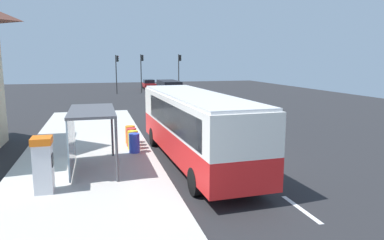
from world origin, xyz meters
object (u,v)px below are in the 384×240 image
at_px(recycling_bin_yellow, 133,140).
at_px(recycling_bin_orange, 130,134).
at_px(traffic_light_near_side, 179,68).
at_px(sedan_near, 149,84).
at_px(recycling_bin_red, 132,137).
at_px(traffic_light_far_side, 117,68).
at_px(bus, 194,124).
at_px(white_van, 169,89).
at_px(traffic_light_median, 142,68).
at_px(ticket_machine, 43,164).
at_px(bus_shelter, 84,124).
at_px(recycling_bin_blue, 134,143).

relative_size(recycling_bin_yellow, recycling_bin_orange, 1.00).
bearing_deg(traffic_light_near_side, sedan_near, 111.79).
height_order(recycling_bin_red, traffic_light_far_side, traffic_light_far_side).
bearing_deg(recycling_bin_red, traffic_light_far_side, 88.01).
relative_size(bus, white_van, 2.13).
bearing_deg(recycling_bin_yellow, white_van, 74.17).
bearing_deg(white_van, traffic_light_far_side, 118.56).
height_order(recycling_bin_orange, traffic_light_median, traffic_light_median).
bearing_deg(ticket_machine, traffic_light_far_side, 82.97).
bearing_deg(sedan_near, traffic_light_far_side, -126.94).
bearing_deg(recycling_bin_yellow, recycling_bin_red, 90.00).
xyz_separation_m(traffic_light_far_side, bus_shelter, (-3.31, -35.23, -1.42)).
bearing_deg(traffic_light_near_side, white_van, -110.22).
relative_size(traffic_light_median, bus_shelter, 1.36).
height_order(sedan_near, traffic_light_far_side, traffic_light_far_side).
relative_size(bus, sedan_near, 2.50).
bearing_deg(ticket_machine, sedan_near, 77.36).
bearing_deg(recycling_bin_blue, white_van, 74.62).
relative_size(ticket_machine, bus_shelter, 0.48).
height_order(bus, recycling_bin_orange, bus).
distance_m(recycling_bin_blue, recycling_bin_red, 1.40).
relative_size(recycling_bin_orange, traffic_light_median, 0.18).
bearing_deg(bus, traffic_light_far_side, 92.28).
bearing_deg(sedan_near, bus_shelter, -101.61).
relative_size(recycling_bin_blue, bus_shelter, 0.24).
xyz_separation_m(recycling_bin_yellow, traffic_light_far_side, (1.10, 32.31, 2.86)).
height_order(recycling_bin_blue, bus_shelter, bus_shelter).
distance_m(recycling_bin_blue, bus_shelter, 3.45).
height_order(white_van, recycling_bin_red, white_van).
distance_m(white_van, traffic_light_near_side, 9.79).
distance_m(bus, white_van, 25.57).
xyz_separation_m(white_van, recycling_bin_yellow, (-6.40, -22.57, -0.69)).
relative_size(bus, recycling_bin_yellow, 11.68).
distance_m(recycling_bin_red, recycling_bin_orange, 0.70).
bearing_deg(sedan_near, recycling_bin_yellow, -99.35).
bearing_deg(recycling_bin_orange, bus, -58.72).
height_order(bus, recycling_bin_yellow, bus).
height_order(recycling_bin_blue, traffic_light_far_side, traffic_light_far_side).
distance_m(white_van, recycling_bin_blue, 24.14).
xyz_separation_m(recycling_bin_orange, traffic_light_near_side, (9.69, 30.11, 2.93)).
relative_size(recycling_bin_red, recycling_bin_orange, 1.00).
relative_size(sedan_near, traffic_light_far_side, 0.83).
distance_m(ticket_machine, recycling_bin_orange, 7.56).
bearing_deg(bus_shelter, recycling_bin_yellow, 52.82).
relative_size(bus, recycling_bin_orange, 11.68).
bearing_deg(recycling_bin_blue, traffic_light_far_side, 88.10).
height_order(sedan_near, bus_shelter, bus_shelter).
bearing_deg(recycling_bin_yellow, bus, -47.28).
xyz_separation_m(ticket_machine, recycling_bin_blue, (3.54, 4.56, -0.52)).
bearing_deg(traffic_light_near_side, bus, -101.90).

